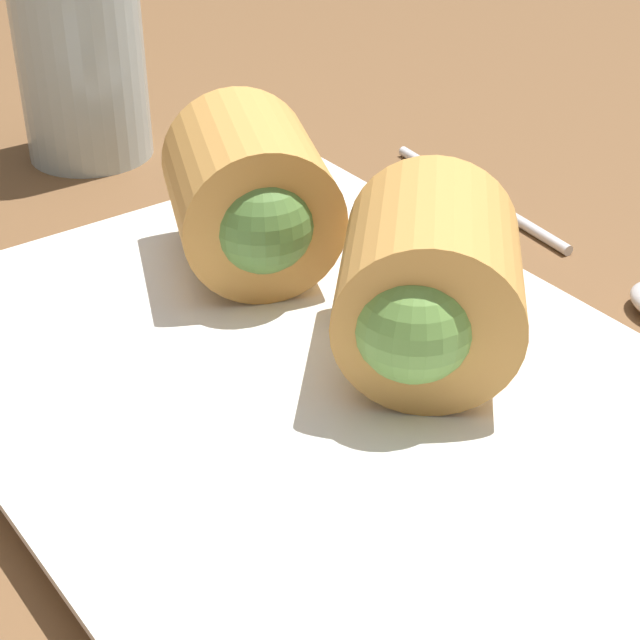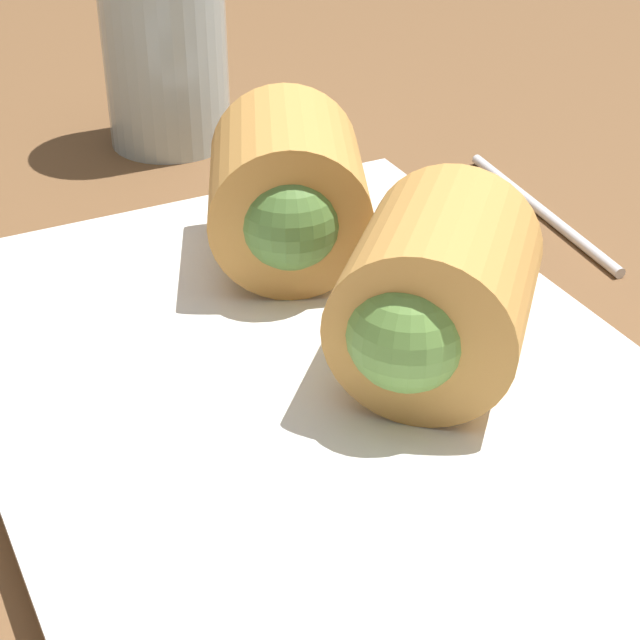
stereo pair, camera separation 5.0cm
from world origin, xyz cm
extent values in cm
cube|color=brown|center=(0.00, 0.00, 1.00)|extent=(180.00, 140.00, 2.00)
cube|color=white|center=(0.99, 1.78, 2.60)|extent=(29.44, 21.45, 1.20)
cube|color=white|center=(0.99, 1.78, 3.35)|extent=(30.62, 22.30, 0.30)
cylinder|color=#D19347|center=(9.39, -0.97, 6.59)|extent=(8.74, 8.36, 6.17)
sphere|color=#56843D|center=(7.07, 0.00, 6.59)|extent=(4.01, 4.01, 4.01)
cylinder|color=#D19347|center=(0.23, -2.09, 6.59)|extent=(9.24, 9.20, 6.17)
sphere|color=#6B9E47|center=(-1.63, -0.40, 6.59)|extent=(4.01, 4.01, 4.01)
cylinder|color=silver|center=(10.23, -14.42, 2.25)|extent=(12.75, 1.68, 0.50)
cylinder|color=silver|center=(26.46, -1.97, 7.75)|extent=(6.42, 6.42, 11.51)
camera|label=1|loc=(-22.86, 19.23, 24.65)|focal=60.00mm
camera|label=2|loc=(-25.47, 14.96, 24.65)|focal=60.00mm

